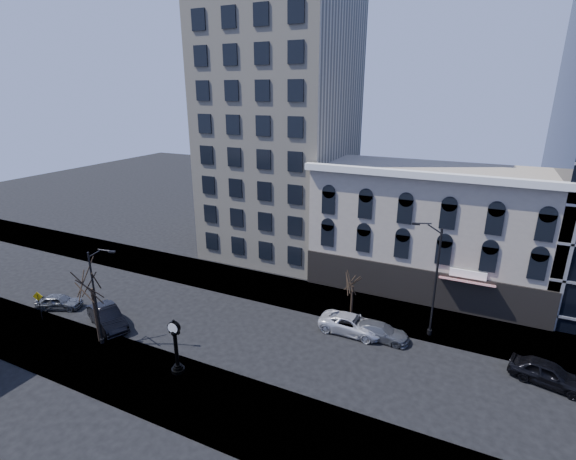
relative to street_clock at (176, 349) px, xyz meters
The scene contains 16 objects.
ground 7.04m from the street_clock, 76.44° to the left, with size 160.00×160.00×0.00m, color black.
sidewalk_far 14.78m from the street_clock, 83.80° to the left, with size 160.00×6.00×0.12m, color gray.
sidewalk_near 2.89m from the street_clock, 42.19° to the right, with size 160.00×6.00×0.12m, color gray.
cream_tower 31.11m from the street_clock, 100.09° to the left, with size 15.90×15.40×42.50m.
victorian_row 26.55m from the street_clock, 58.83° to the left, with size 22.60×11.19×12.50m.
street_clock is the anchor object (origin of this frame).
street_lamp_near 8.31m from the street_clock, behind, with size 2.04×0.84×8.11m.
street_lamp_far 20.03m from the street_clock, 40.43° to the left, with size 2.49×0.45×9.60m.
bare_tree_near 8.92m from the street_clock, behind, with size 4.28×4.28×7.35m.
bare_tree_far 15.75m from the street_clock, 56.68° to the left, with size 2.50×2.50×4.29m.
warning_sign 15.31m from the street_clock, behind, with size 0.82×0.36×2.65m.
car_near_a 16.14m from the street_clock, behind, with size 1.60×3.99×1.36m, color #595B60.
car_near_b 9.75m from the street_clock, 165.91° to the left, with size 1.82×5.22×1.72m, color black.
car_far_a 14.09m from the street_clock, 47.37° to the left, with size 2.47×5.35×1.49m, color silver.
car_far_b 15.85m from the street_clock, 41.13° to the left, with size 1.85×4.54×1.32m, color #595B60.
car_far_c 25.46m from the street_clock, 22.87° to the left, with size 1.93×4.79×1.63m, color black.
Camera 1 is at (16.06, -25.62, 18.95)m, focal length 26.00 mm.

